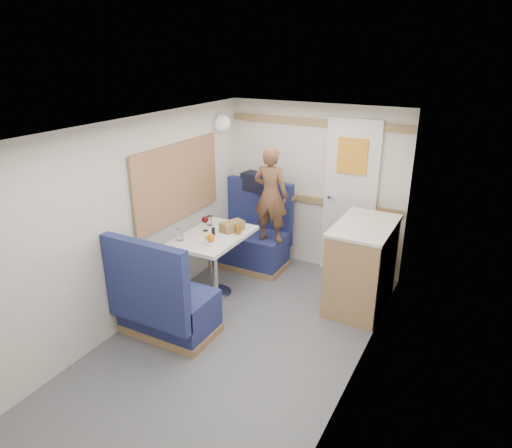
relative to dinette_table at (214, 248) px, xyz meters
The scene contains 26 objects.
floor 1.32m from the dinette_table, 56.98° to the right, with size 4.50×4.50×0.00m, color #515156.
ceiling 1.87m from the dinette_table, 56.98° to the right, with size 4.50×4.50×0.00m, color silver.
wall_back 1.47m from the dinette_table, 62.53° to the left, with size 2.20×0.02×2.00m, color silver.
wall_left 1.18m from the dinette_table, 114.23° to the right, with size 0.02×4.50×2.00m, color silver.
wall_right 2.06m from the dinette_table, 29.74° to the right, with size 0.02×4.50×2.00m, color silver.
oak_trim_low 1.42m from the dinette_table, 62.15° to the left, with size 2.15×0.02×0.08m, color #8C5F3F.
oak_trim_high 1.85m from the dinette_table, 62.15° to the left, with size 2.15×0.02×0.08m, color #8C5F3F.
side_window 0.81m from the dinette_table, behind, with size 0.04×1.30×0.72m, color #A1AA91.
rear_door 1.69m from the dinette_table, 47.92° to the left, with size 0.62×0.12×1.86m.
dinette_table is the anchor object (origin of this frame).
bench_far 0.90m from the dinette_table, 90.00° to the left, with size 0.90×0.59×1.05m.
bench_near 0.90m from the dinette_table, 90.00° to the right, with size 0.90×0.59×1.05m.
ledge 1.16m from the dinette_table, 90.00° to the left, with size 0.90×0.14×0.04m, color #8C5F3F.
dome_light 1.51m from the dinette_table, 114.65° to the left, with size 0.20×0.20×0.20m, color white.
galley_counter 1.57m from the dinette_table, 20.54° to the left, with size 0.57×0.92×0.92m.
person 0.91m from the dinette_table, 66.32° to the left, with size 0.41×0.27×1.12m, color brown.
duffel_bag 1.20m from the dinette_table, 90.94° to the left, with size 0.46×0.22×0.22m, color black.
tray 0.21m from the dinette_table, 58.23° to the right, with size 0.24×0.31×0.02m, color white.
orange_fruit 0.30m from the dinette_table, 62.45° to the right, with size 0.08×0.08×0.08m, color #E6560A.
cheese_block 0.24m from the dinette_table, 75.40° to the right, with size 0.09×0.06×0.03m, color #DFD281.
wine_glass 0.31m from the dinette_table, 158.40° to the left, with size 0.08×0.08×0.17m.
tumbler_left 0.42m from the dinette_table, 128.62° to the right, with size 0.07×0.07×0.12m, color silver.
tumbler_mid 0.36m from the dinette_table, 130.99° to the left, with size 0.07×0.07×0.11m, color white.
beer_glass 0.34m from the dinette_table, 32.87° to the left, with size 0.06×0.06×0.10m, color brown.
pepper_grinder 0.21m from the dinette_table, 53.26° to the right, with size 0.04×0.04×0.10m, color black.
bread_loaf 0.31m from the dinette_table, 56.82° to the left, with size 0.14×0.26×0.11m, color brown.
Camera 1 is at (1.85, -2.74, 2.58)m, focal length 32.00 mm.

